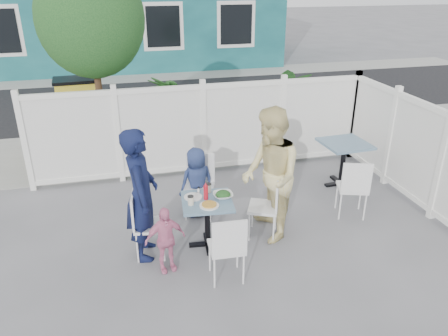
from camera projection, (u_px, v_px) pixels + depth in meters
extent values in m
plane|color=slate|center=(234.00, 246.00, 5.77)|extent=(80.00, 80.00, 0.00)
cube|color=gray|center=(186.00, 145.00, 9.13)|extent=(24.00, 2.60, 0.01)
cube|color=black|center=(164.00, 99.00, 12.40)|extent=(24.00, 5.00, 0.01)
cube|color=gray|center=(153.00, 76.00, 15.14)|extent=(24.00, 1.60, 0.01)
cube|color=black|center=(56.00, 30.00, 14.18)|extent=(1.20, 0.04, 1.40)
cube|color=black|center=(178.00, 26.00, 15.08)|extent=(1.20, 0.04, 1.40)
cube|color=white|center=(203.00, 129.00, 7.58)|extent=(5.80, 0.04, 1.40)
cube|color=white|center=(203.00, 87.00, 7.27)|extent=(5.86, 0.08, 0.08)
cube|color=white|center=(204.00, 169.00, 7.89)|extent=(5.86, 0.08, 0.12)
cube|color=white|center=(414.00, 151.00, 6.64)|extent=(0.04, 3.60, 1.40)
cube|color=white|center=(423.00, 104.00, 6.33)|extent=(0.08, 3.66, 0.08)
cube|color=white|center=(406.00, 195.00, 6.95)|extent=(0.08, 3.66, 0.12)
cylinder|color=#382316|center=(100.00, 100.00, 7.84)|extent=(0.12, 0.12, 2.40)
ellipsoid|color=#143B19|center=(90.00, 19.00, 7.26)|extent=(1.80, 1.62, 1.98)
cube|color=gold|center=(81.00, 117.00, 8.56)|extent=(0.80, 0.59, 1.41)
imported|color=#143B19|center=(173.00, 119.00, 8.10)|extent=(1.28, 1.28, 1.62)
imported|color=#143B19|center=(283.00, 115.00, 8.52)|extent=(1.55, 1.66, 1.50)
cube|color=#3D657B|center=(207.00, 202.00, 5.52)|extent=(0.70, 0.70, 0.04)
cylinder|color=black|center=(207.00, 224.00, 5.65)|extent=(0.07, 0.07, 0.62)
cube|color=black|center=(208.00, 244.00, 5.78)|extent=(0.50, 0.12, 0.04)
cube|color=black|center=(208.00, 244.00, 5.78)|extent=(0.12, 0.50, 0.04)
cube|color=#3D657B|center=(345.00, 144.00, 7.14)|extent=(0.76, 0.76, 0.04)
cylinder|color=black|center=(343.00, 164.00, 7.29)|extent=(0.08, 0.08, 0.70)
cube|color=black|center=(340.00, 183.00, 7.43)|extent=(0.57, 0.11, 0.04)
cube|color=black|center=(340.00, 183.00, 7.43)|extent=(0.11, 0.57, 0.04)
cube|color=white|center=(150.00, 225.00, 5.44)|extent=(0.44, 0.45, 0.04)
cube|color=white|center=(134.00, 209.00, 5.32)|extent=(0.09, 0.40, 0.43)
cylinder|color=white|center=(165.00, 232.00, 5.69)|extent=(0.02, 0.02, 0.43)
cylinder|color=white|center=(164.00, 246.00, 5.38)|extent=(0.02, 0.02, 0.43)
cylinder|color=white|center=(140.00, 233.00, 5.66)|extent=(0.02, 0.02, 0.43)
cylinder|color=white|center=(137.00, 248.00, 5.35)|extent=(0.02, 0.02, 0.43)
cube|color=white|center=(263.00, 207.00, 5.84)|extent=(0.52, 0.53, 0.04)
cube|color=white|center=(278.00, 192.00, 5.71)|extent=(0.20, 0.38, 0.43)
cylinder|color=white|center=(249.00, 227.00, 5.80)|extent=(0.02, 0.02, 0.43)
cylinder|color=white|center=(252.00, 214.00, 6.11)|extent=(0.02, 0.02, 0.43)
cylinder|color=white|center=(274.00, 229.00, 5.74)|extent=(0.02, 0.02, 0.43)
cylinder|color=white|center=(276.00, 216.00, 6.05)|extent=(0.02, 0.02, 0.43)
cube|color=white|center=(199.00, 188.00, 6.32)|extent=(0.52, 0.51, 0.04)
cube|color=white|center=(201.00, 167.00, 6.39)|extent=(0.40, 0.17, 0.44)
cylinder|color=white|center=(210.00, 208.00, 6.25)|extent=(0.02, 0.02, 0.44)
cylinder|color=white|center=(186.00, 207.00, 6.28)|extent=(0.02, 0.02, 0.44)
cylinder|color=white|center=(213.00, 197.00, 6.55)|extent=(0.02, 0.02, 0.44)
cylinder|color=white|center=(189.00, 196.00, 6.58)|extent=(0.02, 0.02, 0.44)
cube|color=white|center=(226.00, 247.00, 5.01)|extent=(0.41, 0.40, 0.04)
cube|color=white|center=(230.00, 238.00, 4.75)|extent=(0.40, 0.05, 0.42)
cylinder|color=white|center=(210.00, 256.00, 5.21)|extent=(0.02, 0.02, 0.42)
cylinder|color=white|center=(237.00, 253.00, 5.27)|extent=(0.02, 0.02, 0.42)
cylinder|color=white|center=(214.00, 272.00, 4.92)|extent=(0.02, 0.02, 0.42)
cylinder|color=white|center=(244.00, 269.00, 4.98)|extent=(0.02, 0.02, 0.42)
cube|color=white|center=(352.00, 188.00, 6.35)|extent=(0.51, 0.50, 0.04)
cube|color=white|center=(357.00, 178.00, 6.08)|extent=(0.40, 0.16, 0.44)
cylinder|color=white|center=(337.00, 195.00, 6.60)|extent=(0.02, 0.02, 0.44)
cylinder|color=white|center=(360.00, 196.00, 6.58)|extent=(0.02, 0.02, 0.44)
cylinder|color=white|center=(340.00, 206.00, 6.30)|extent=(0.02, 0.02, 0.44)
cylinder|color=white|center=(365.00, 207.00, 6.28)|extent=(0.02, 0.02, 0.44)
imported|color=#0F1639|center=(141.00, 195.00, 5.28)|extent=(0.47, 0.66, 1.69)
imported|color=gold|center=(270.00, 176.00, 5.64)|extent=(0.73, 0.91, 1.80)
imported|color=navy|center=(197.00, 182.00, 6.32)|extent=(0.58, 0.45, 1.05)
imported|color=pink|center=(165.00, 240.00, 5.15)|extent=(0.53, 0.30, 0.85)
cylinder|color=white|center=(209.00, 205.00, 5.38)|extent=(0.24, 0.24, 0.02)
cylinder|color=white|center=(193.00, 197.00, 5.58)|extent=(0.24, 0.24, 0.02)
imported|color=white|center=(223.00, 195.00, 5.57)|extent=(0.25, 0.25, 0.06)
cylinder|color=beige|center=(191.00, 201.00, 5.39)|extent=(0.07, 0.07, 0.11)
cylinder|color=beige|center=(208.00, 188.00, 5.70)|extent=(0.07, 0.07, 0.11)
cylinder|color=red|center=(206.00, 193.00, 5.51)|extent=(0.06, 0.06, 0.19)
cylinder|color=white|center=(199.00, 191.00, 5.67)|extent=(0.03, 0.03, 0.07)
cylinder|color=black|center=(199.00, 189.00, 5.72)|extent=(0.03, 0.03, 0.07)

